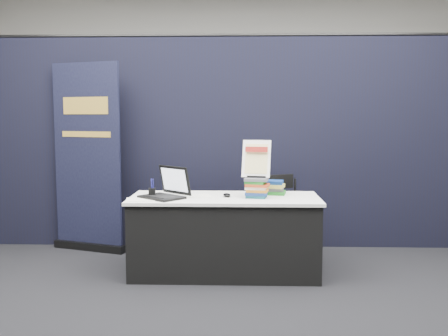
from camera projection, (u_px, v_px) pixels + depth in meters
floor at (223, 293)px, 4.28m from camera, size 8.00×8.00×0.00m
wall_back at (231, 101)px, 8.08m from camera, size 8.00×0.02×3.50m
drape_partition at (227, 143)px, 5.75m from camera, size 6.00×0.08×2.40m
display_table at (225, 235)px, 4.79m from camera, size 1.80×0.75×0.75m
laptop at (162, 190)px, 4.70m from camera, size 0.48×0.52×0.29m
mouse at (227, 195)px, 4.74m from camera, size 0.09×0.12×0.03m
brochure_left at (143, 199)px, 4.60m from camera, size 0.34×0.27×0.00m
brochure_mid at (156, 197)px, 4.72m from camera, size 0.35×0.31×0.00m
brochure_right at (196, 196)px, 4.78m from camera, size 0.34×0.29×0.00m
pen_cup at (152, 193)px, 4.72m from camera, size 0.08×0.08×0.09m
book_stack_tall at (256, 188)px, 4.69m from camera, size 0.23×0.19×0.19m
book_stack_short at (271, 187)px, 4.90m from camera, size 0.26×0.22×0.13m
info_sign at (256, 159)px, 4.69m from camera, size 0.28×0.16×0.36m
pullup_banner at (87, 168)px, 5.58m from camera, size 0.88×0.37×2.10m
stacking_chair at (278, 213)px, 5.26m from camera, size 0.53×0.55×0.89m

